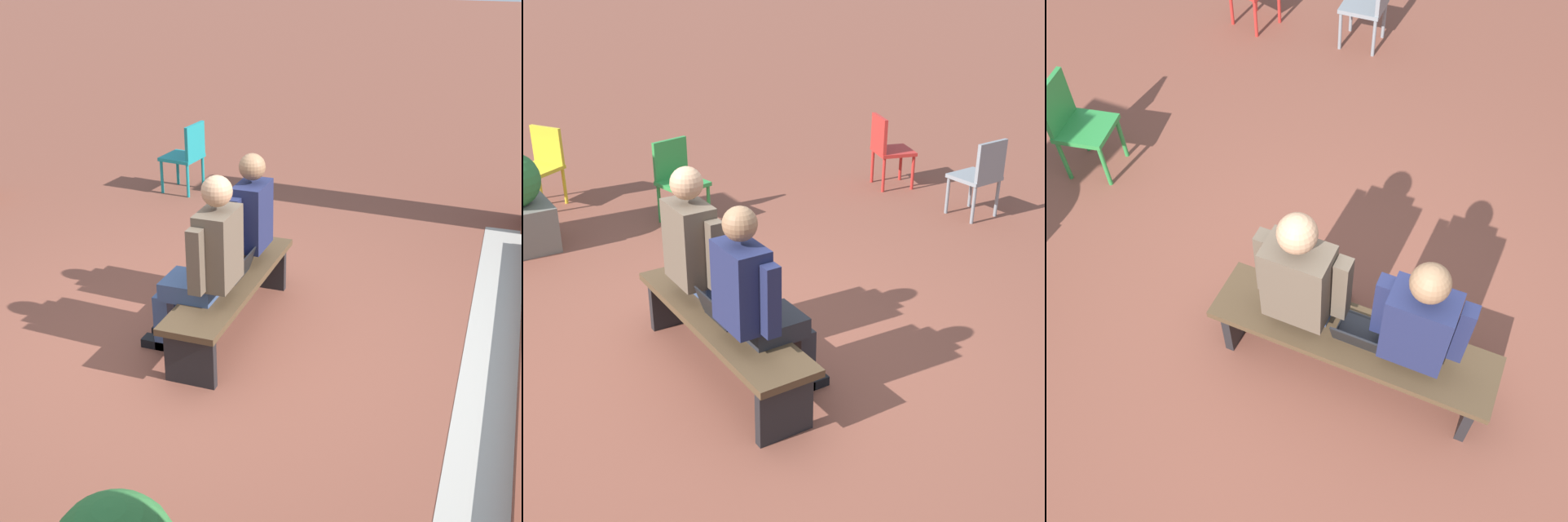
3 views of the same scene
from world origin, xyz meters
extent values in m
plane|color=brown|center=(0.00, 0.00, 0.00)|extent=(60.00, 60.00, 0.00)
cube|color=#4C3823|center=(-0.22, 0.12, 0.42)|extent=(1.80, 0.44, 0.05)
cube|color=black|center=(-1.02, 0.12, 0.20)|extent=(0.06, 0.37, 0.40)
cube|color=black|center=(0.58, 0.12, 0.20)|extent=(0.06, 0.37, 0.40)
cube|color=#232328|center=(-0.59, -0.05, 0.51)|extent=(0.33, 0.38, 0.13)
cube|color=#232328|center=(-0.68, -0.24, 0.23)|extent=(0.11, 0.11, 0.45)
cube|color=black|center=(-0.68, -0.30, 0.03)|extent=(0.11, 0.23, 0.07)
cube|color=#232328|center=(-0.51, -0.24, 0.23)|extent=(0.11, 0.11, 0.45)
cube|color=black|center=(-0.51, -0.30, 0.03)|extent=(0.11, 0.23, 0.07)
cube|color=#1E2347|center=(-0.59, 0.16, 0.84)|extent=(0.36, 0.23, 0.54)
cube|color=navy|center=(-0.59, 0.04, 0.80)|extent=(0.05, 0.01, 0.32)
cube|color=#1E2347|center=(-0.82, 0.10, 0.82)|extent=(0.09, 0.10, 0.46)
cube|color=#1E2347|center=(-0.36, 0.10, 0.82)|extent=(0.09, 0.10, 0.46)
sphere|color=#8C6647|center=(-0.59, 0.16, 1.25)|extent=(0.21, 0.21, 0.21)
cube|color=#384C75|center=(0.12, -0.06, 0.51)|extent=(0.34, 0.40, 0.14)
cube|color=#384C75|center=(0.03, -0.26, 0.23)|extent=(0.11, 0.12, 0.45)
cube|color=black|center=(0.03, -0.32, 0.04)|extent=(0.11, 0.24, 0.07)
cube|color=#384C75|center=(0.21, -0.26, 0.23)|extent=(0.11, 0.12, 0.45)
cube|color=black|center=(0.21, -0.32, 0.04)|extent=(0.11, 0.24, 0.07)
cube|color=brown|center=(0.12, 0.16, 0.86)|extent=(0.38, 0.24, 0.56)
cube|color=brown|center=(-0.12, 0.09, 0.84)|extent=(0.09, 0.10, 0.48)
cube|color=brown|center=(0.36, 0.09, 0.84)|extent=(0.09, 0.10, 0.48)
sphere|color=tan|center=(0.12, 0.16, 1.28)|extent=(0.22, 0.22, 0.22)
cube|color=black|center=(-0.27, 0.08, 0.46)|extent=(0.32, 0.22, 0.02)
cube|color=#2D2D33|center=(-0.27, 0.07, 0.47)|extent=(0.29, 0.15, 0.00)
cube|color=black|center=(-0.27, 0.22, 0.57)|extent=(0.32, 0.07, 0.19)
cube|color=#33519E|center=(-0.27, 0.22, 0.57)|extent=(0.28, 0.06, 0.17)
cube|color=red|center=(2.23, -3.40, 0.42)|extent=(0.53, 0.53, 0.04)
cube|color=red|center=(2.29, -3.22, 0.64)|extent=(0.39, 0.16, 0.40)
cylinder|color=red|center=(2.01, -3.52, 0.20)|extent=(0.04, 0.04, 0.40)
cylinder|color=red|center=(2.35, -3.63, 0.20)|extent=(0.04, 0.04, 0.40)
cylinder|color=red|center=(2.12, -3.18, 0.20)|extent=(0.04, 0.04, 0.40)
cylinder|color=red|center=(2.46, -3.28, 0.20)|extent=(0.04, 0.04, 0.40)
cube|color=gray|center=(1.05, -3.51, 0.42)|extent=(0.44, 0.44, 0.04)
cube|color=gray|center=(0.86, -3.52, 0.64)|extent=(0.06, 0.40, 0.40)
cylinder|color=gray|center=(1.24, -3.68, 0.20)|extent=(0.04, 0.04, 0.40)
cylinder|color=gray|center=(1.22, -3.32, 0.20)|extent=(0.04, 0.04, 0.40)
cylinder|color=gray|center=(0.88, -3.70, 0.20)|extent=(0.04, 0.04, 0.40)
cylinder|color=gray|center=(0.86, -3.34, 0.20)|extent=(0.04, 0.04, 0.40)
cube|color=gold|center=(3.73, 0.29, 0.42)|extent=(0.58, 0.58, 0.04)
cube|color=gold|center=(3.83, 0.13, 0.64)|extent=(0.36, 0.25, 0.40)
cylinder|color=gold|center=(3.48, 0.35, 0.20)|extent=(0.04, 0.04, 0.40)
cylinder|color=gold|center=(3.98, 0.23, 0.20)|extent=(0.04, 0.04, 0.40)
cylinder|color=gold|center=(3.68, 0.04, 0.20)|extent=(0.04, 0.04, 0.40)
cube|color=#2D893D|center=(2.47, -0.84, 0.42)|extent=(0.50, 0.50, 0.04)
cube|color=#2D893D|center=(2.65, -0.80, 0.64)|extent=(0.12, 0.40, 0.40)
cylinder|color=#2D893D|center=(2.25, -0.70, 0.20)|extent=(0.04, 0.04, 0.40)
cylinder|color=#2D893D|center=(2.33, -1.05, 0.20)|extent=(0.04, 0.04, 0.40)
cylinder|color=#2D893D|center=(2.61, -0.62, 0.20)|extent=(0.04, 0.04, 0.40)
cylinder|color=#2D893D|center=(2.68, -0.97, 0.20)|extent=(0.04, 0.04, 0.40)
camera|label=1|loc=(4.47, 2.00, 2.94)|focal=50.00mm
camera|label=2|loc=(-4.02, 2.00, 2.82)|focal=50.00mm
camera|label=3|loc=(-0.74, 2.00, 3.67)|focal=42.00mm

